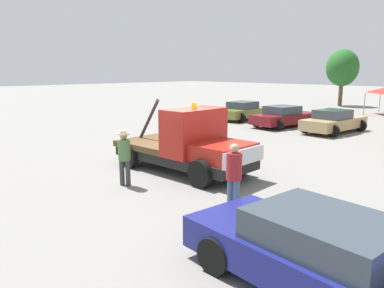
{
  "coord_description": "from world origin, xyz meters",
  "views": [
    {
      "loc": [
        9.54,
        -8.93,
        3.56
      ],
      "look_at": [
        0.5,
        0.0,
        1.05
      ],
      "focal_mm": 35.0,
      "sensor_mm": 36.0,
      "label": 1
    }
  ],
  "objects_px": {
    "foreground_car": "(335,261)",
    "parked_car_tan": "(334,121)",
    "tow_truck": "(189,146)",
    "parked_car_olive": "(244,111)",
    "person_at_hood": "(124,154)",
    "parked_car_maroon": "(284,117)",
    "tree_center": "(342,68)",
    "person_near_truck": "(234,173)"
  },
  "relations": [
    {
      "from": "foreground_car",
      "to": "parked_car_tan",
      "type": "relative_size",
      "value": 1.16
    },
    {
      "from": "tow_truck",
      "to": "parked_car_tan",
      "type": "relative_size",
      "value": 1.16
    },
    {
      "from": "foreground_car",
      "to": "parked_car_olive",
      "type": "bearing_deg",
      "value": 136.12
    },
    {
      "from": "tow_truck",
      "to": "foreground_car",
      "type": "bearing_deg",
      "value": -29.19
    },
    {
      "from": "tow_truck",
      "to": "foreground_car",
      "type": "distance_m",
      "value": 7.84
    },
    {
      "from": "parked_car_olive",
      "to": "foreground_car",
      "type": "bearing_deg",
      "value": -140.88
    },
    {
      "from": "person_at_hood",
      "to": "parked_car_maroon",
      "type": "xyz_separation_m",
      "value": [
        -3.26,
        14.44,
        -0.38
      ]
    },
    {
      "from": "tree_center",
      "to": "parked_car_olive",
      "type": "bearing_deg",
      "value": -90.46
    },
    {
      "from": "person_near_truck",
      "to": "parked_car_tan",
      "type": "height_order",
      "value": "person_near_truck"
    },
    {
      "from": "parked_car_olive",
      "to": "person_at_hood",
      "type": "bearing_deg",
      "value": -157.12
    },
    {
      "from": "parked_car_maroon",
      "to": "tow_truck",
      "type": "bearing_deg",
      "value": -155.16
    },
    {
      "from": "foreground_car",
      "to": "parked_car_maroon",
      "type": "height_order",
      "value": "same"
    },
    {
      "from": "foreground_car",
      "to": "parked_car_olive",
      "type": "relative_size",
      "value": 1.17
    },
    {
      "from": "person_at_hood",
      "to": "parked_car_olive",
      "type": "relative_size",
      "value": 0.37
    },
    {
      "from": "tow_truck",
      "to": "person_at_hood",
      "type": "relative_size",
      "value": 3.14
    },
    {
      "from": "parked_car_olive",
      "to": "parked_car_maroon",
      "type": "distance_m",
      "value": 4.02
    },
    {
      "from": "parked_car_olive",
      "to": "parked_car_tan",
      "type": "xyz_separation_m",
      "value": [
        7.19,
        -0.88,
        -0.0
      ]
    },
    {
      "from": "parked_car_olive",
      "to": "parked_car_tan",
      "type": "bearing_deg",
      "value": -99.17
    },
    {
      "from": "person_near_truck",
      "to": "parked_car_olive",
      "type": "xyz_separation_m",
      "value": [
        -11.0,
        14.71,
        -0.38
      ]
    },
    {
      "from": "tow_truck",
      "to": "parked_car_tan",
      "type": "xyz_separation_m",
      "value": [
        -0.31,
        11.99,
        -0.32
      ]
    },
    {
      "from": "parked_car_olive",
      "to": "parked_car_maroon",
      "type": "xyz_separation_m",
      "value": [
        3.91,
        -0.92,
        0.0
      ]
    },
    {
      "from": "parked_car_olive",
      "to": "tree_center",
      "type": "height_order",
      "value": "tree_center"
    },
    {
      "from": "tow_truck",
      "to": "parked_car_maroon",
      "type": "xyz_separation_m",
      "value": [
        -3.58,
        11.95,
        -0.31
      ]
    },
    {
      "from": "tow_truck",
      "to": "parked_car_tan",
      "type": "bearing_deg",
      "value": 89.6
    },
    {
      "from": "person_near_truck",
      "to": "person_at_hood",
      "type": "xyz_separation_m",
      "value": [
        -3.83,
        -0.65,
        -0.01
      ]
    },
    {
      "from": "parked_car_maroon",
      "to": "parked_car_tan",
      "type": "distance_m",
      "value": 3.27
    },
    {
      "from": "foreground_car",
      "to": "person_at_hood",
      "type": "relative_size",
      "value": 3.13
    },
    {
      "from": "parked_car_olive",
      "to": "tree_center",
      "type": "bearing_deg",
      "value": -2.63
    },
    {
      "from": "parked_car_maroon",
      "to": "person_at_hood",
      "type": "bearing_deg",
      "value": -159.12
    },
    {
      "from": "foreground_car",
      "to": "person_near_truck",
      "type": "xyz_separation_m",
      "value": [
        -3.45,
        1.75,
        0.38
      ]
    },
    {
      "from": "tow_truck",
      "to": "parked_car_maroon",
      "type": "height_order",
      "value": "tow_truck"
    },
    {
      "from": "tow_truck",
      "to": "person_near_truck",
      "type": "bearing_deg",
      "value": -29.57
    },
    {
      "from": "parked_car_maroon",
      "to": "foreground_car",
      "type": "bearing_deg",
      "value": -137.71
    },
    {
      "from": "person_near_truck",
      "to": "tree_center",
      "type": "height_order",
      "value": "tree_center"
    },
    {
      "from": "tow_truck",
      "to": "tree_center",
      "type": "distance_m",
      "value": 29.68
    },
    {
      "from": "person_near_truck",
      "to": "parked_car_maroon",
      "type": "relative_size",
      "value": 0.37
    },
    {
      "from": "parked_car_olive",
      "to": "parked_car_maroon",
      "type": "relative_size",
      "value": 0.95
    },
    {
      "from": "parked_car_maroon",
      "to": "parked_car_tan",
      "type": "height_order",
      "value": "same"
    },
    {
      "from": "foreground_car",
      "to": "person_near_truck",
      "type": "distance_m",
      "value": 3.89
    },
    {
      "from": "foreground_car",
      "to": "person_at_hood",
      "type": "xyz_separation_m",
      "value": [
        -7.28,
        1.1,
        0.37
      ]
    },
    {
      "from": "tow_truck",
      "to": "person_near_truck",
      "type": "height_order",
      "value": "tow_truck"
    },
    {
      "from": "parked_car_maroon",
      "to": "tree_center",
      "type": "height_order",
      "value": "tree_center"
    }
  ]
}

